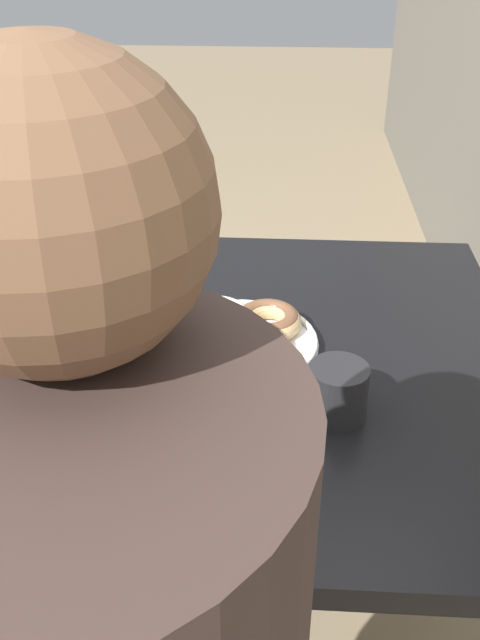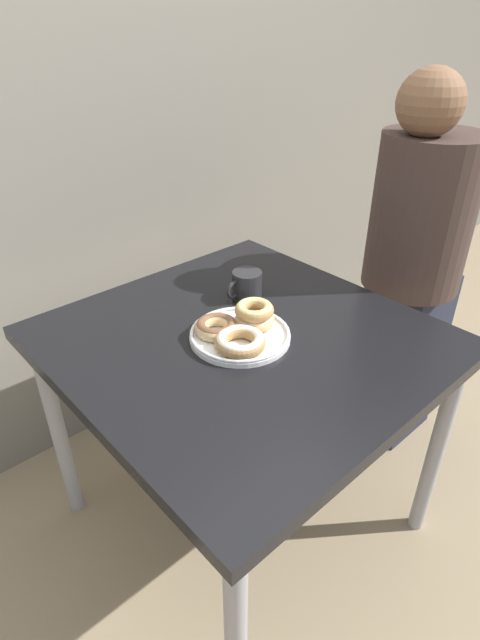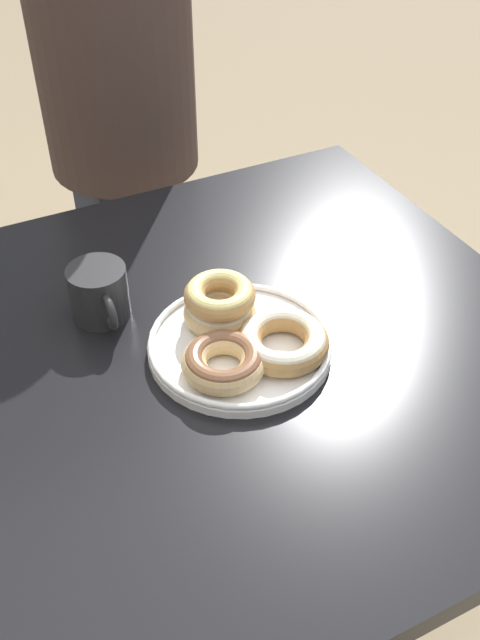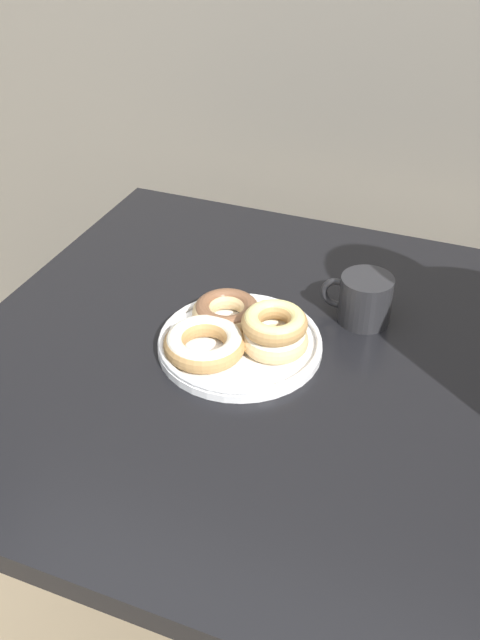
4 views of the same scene
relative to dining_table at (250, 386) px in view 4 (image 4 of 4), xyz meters
name	(u,v)px [view 4 (image 4 of 4)]	position (x,y,z in m)	size (l,w,h in m)	color
dining_table	(250,386)	(0.00, 0.00, 0.00)	(0.97, 1.00, 0.78)	black
donut_plate	(239,334)	(-0.02, 0.00, 0.11)	(0.28, 0.28, 0.08)	white
coffee_mug	(364,299)	(0.16, 0.16, 0.13)	(0.13, 0.09, 0.09)	#232326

